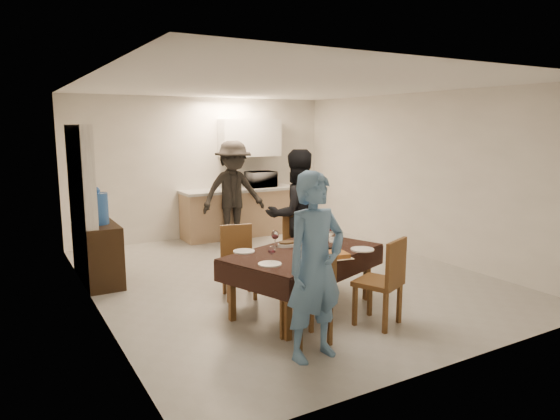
# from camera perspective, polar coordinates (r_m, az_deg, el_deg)

# --- Properties ---
(floor) EXTENTS (5.00, 6.00, 0.02)m
(floor) POSITION_cam_1_polar(r_m,az_deg,el_deg) (7.05, 0.45, -7.57)
(floor) COLOR #A9A9A4
(floor) RESTS_ON ground
(ceiling) EXTENTS (5.00, 6.00, 0.02)m
(ceiling) POSITION_cam_1_polar(r_m,az_deg,el_deg) (6.76, 0.47, 14.00)
(ceiling) COLOR white
(ceiling) RESTS_ON wall_back
(wall_back) EXTENTS (5.00, 0.02, 2.60)m
(wall_back) POSITION_cam_1_polar(r_m,az_deg,el_deg) (9.48, -8.80, 4.77)
(wall_back) COLOR white
(wall_back) RESTS_ON floor
(wall_front) EXTENTS (5.00, 0.02, 2.60)m
(wall_front) POSITION_cam_1_polar(r_m,az_deg,el_deg) (4.49, 20.24, -1.06)
(wall_front) COLOR white
(wall_front) RESTS_ON floor
(wall_left) EXTENTS (0.02, 6.00, 2.60)m
(wall_left) POSITION_cam_1_polar(r_m,az_deg,el_deg) (5.93, -20.85, 1.38)
(wall_left) COLOR white
(wall_left) RESTS_ON floor
(wall_right) EXTENTS (0.02, 6.00, 2.60)m
(wall_right) POSITION_cam_1_polar(r_m,az_deg,el_deg) (8.33, 15.50, 3.87)
(wall_right) COLOR white
(wall_right) RESTS_ON floor
(stub_partition) EXTENTS (0.15, 1.40, 2.10)m
(stub_partition) POSITION_cam_1_polar(r_m,az_deg,el_deg) (7.15, -21.67, 0.62)
(stub_partition) COLOR white
(stub_partition) RESTS_ON floor
(kitchen_base_cabinet) EXTENTS (2.20, 0.60, 0.86)m
(kitchen_base_cabinet) POSITION_cam_1_polar(r_m,az_deg,el_deg) (9.54, -4.60, -0.39)
(kitchen_base_cabinet) COLOR tan
(kitchen_base_cabinet) RESTS_ON floor
(kitchen_worktop) EXTENTS (2.24, 0.64, 0.05)m
(kitchen_worktop) POSITION_cam_1_polar(r_m,az_deg,el_deg) (9.47, -4.64, 2.32)
(kitchen_worktop) COLOR #B8B8B2
(kitchen_worktop) RESTS_ON kitchen_base_cabinet
(upper_cabinet) EXTENTS (1.20, 0.34, 0.70)m
(upper_cabinet) POSITION_cam_1_polar(r_m,az_deg,el_deg) (9.65, -3.45, 8.22)
(upper_cabinet) COLOR white
(upper_cabinet) RESTS_ON wall_back
(dining_table) EXTENTS (2.01, 1.57, 0.69)m
(dining_table) POSITION_cam_1_polar(r_m,az_deg,el_deg) (5.65, 2.71, -5.01)
(dining_table) COLOR black
(dining_table) RESTS_ON floor
(chair_near_left) EXTENTS (0.43, 0.43, 0.49)m
(chair_near_left) POSITION_cam_1_polar(r_m,az_deg,el_deg) (4.77, 3.58, -9.05)
(chair_near_left) COLOR brown
(chair_near_left) RESTS_ON floor
(chair_near_right) EXTENTS (0.56, 0.58, 0.51)m
(chair_near_right) POSITION_cam_1_polar(r_m,az_deg,el_deg) (5.29, 11.81, -7.16)
(chair_near_right) COLOR brown
(chair_near_right) RESTS_ON floor
(chair_far_left) EXTENTS (0.48, 0.49, 0.47)m
(chair_far_left) POSITION_cam_1_polar(r_m,az_deg,el_deg) (6.03, -4.36, -5.30)
(chair_far_left) COLOR brown
(chair_far_left) RESTS_ON floor
(chair_far_right) EXTENTS (0.52, 0.53, 0.50)m
(chair_far_right) POSITION_cam_1_polar(r_m,az_deg,el_deg) (6.45, 2.89, -4.05)
(chair_far_right) COLOR brown
(chair_far_right) RESTS_ON floor
(console) EXTENTS (0.44, 0.88, 0.82)m
(console) POSITION_cam_1_polar(r_m,az_deg,el_deg) (7.01, -19.85, -4.79)
(console) COLOR black
(console) RESTS_ON floor
(water_jug) EXTENTS (0.27, 0.27, 0.41)m
(water_jug) POSITION_cam_1_polar(r_m,az_deg,el_deg) (6.89, -20.14, 0.15)
(water_jug) COLOR blue
(water_jug) RESTS_ON console
(wine_bottle) EXTENTS (0.08, 0.08, 0.33)m
(wine_bottle) POSITION_cam_1_polar(r_m,az_deg,el_deg) (5.62, 2.02, -3.01)
(wine_bottle) COLOR black
(wine_bottle) RESTS_ON dining_table
(water_pitcher) EXTENTS (0.12, 0.12, 0.19)m
(water_pitcher) POSITION_cam_1_polar(r_m,az_deg,el_deg) (5.77, 5.92, -3.45)
(water_pitcher) COLOR white
(water_pitcher) RESTS_ON dining_table
(savoury_tart) EXTENTS (0.47, 0.38, 0.05)m
(savoury_tart) POSITION_cam_1_polar(r_m,az_deg,el_deg) (5.39, 5.80, -5.15)
(savoury_tart) COLOR #B87736
(savoury_tart) RESTS_ON dining_table
(salad_bowl) EXTENTS (0.18, 0.18, 0.07)m
(salad_bowl) POSITION_cam_1_polar(r_m,az_deg,el_deg) (5.94, 4.22, -3.63)
(salad_bowl) COLOR white
(salad_bowl) RESTS_ON dining_table
(mushroom_dish) EXTENTS (0.21, 0.21, 0.04)m
(mushroom_dish) POSITION_cam_1_polar(r_m,az_deg,el_deg) (5.84, 0.81, -4.00)
(mushroom_dish) COLOR white
(mushroom_dish) RESTS_ON dining_table
(wine_glass_a) EXTENTS (0.08, 0.08, 0.18)m
(wine_glass_a) POSITION_cam_1_polar(r_m,az_deg,el_deg) (5.14, -0.96, -5.07)
(wine_glass_a) COLOR white
(wine_glass_a) RESTS_ON dining_table
(wine_glass_b) EXTENTS (0.09, 0.09, 0.20)m
(wine_glass_b) POSITION_cam_1_polar(r_m,az_deg,el_deg) (6.12, 5.79, -2.63)
(wine_glass_b) COLOR white
(wine_glass_b) RESTS_ON dining_table
(wine_glass_c) EXTENTS (0.09, 0.09, 0.20)m
(wine_glass_c) POSITION_cam_1_polar(r_m,az_deg,el_deg) (5.77, -0.57, -3.34)
(wine_glass_c) COLOR white
(wine_glass_c) RESTS_ON dining_table
(plate_near_left) EXTENTS (0.24, 0.24, 0.01)m
(plate_near_left) POSITION_cam_1_polar(r_m,az_deg,el_deg) (5.09, -1.17, -6.19)
(plate_near_left) COLOR white
(plate_near_left) RESTS_ON dining_table
(plate_near_right) EXTENTS (0.27, 0.27, 0.02)m
(plate_near_right) POSITION_cam_1_polar(r_m,az_deg,el_deg) (5.75, 9.39, -4.47)
(plate_near_right) COLOR white
(plate_near_right) RESTS_ON dining_table
(plate_far_left) EXTENTS (0.24, 0.24, 0.01)m
(plate_far_left) POSITION_cam_1_polar(r_m,az_deg,el_deg) (5.61, -4.14, -4.73)
(plate_far_left) COLOR white
(plate_far_left) RESTS_ON dining_table
(plate_far_right) EXTENTS (0.28, 0.28, 0.02)m
(plate_far_right) POSITION_cam_1_polar(r_m,az_deg,el_deg) (6.21, 5.89, -3.33)
(plate_far_right) COLOR white
(plate_far_right) RESTS_ON dining_table
(microwave) EXTENTS (0.55, 0.37, 0.30)m
(microwave) POSITION_cam_1_polar(r_m,az_deg,el_deg) (9.65, -2.20, 3.53)
(microwave) COLOR white
(microwave) RESTS_ON kitchen_worktop
(person_near) EXTENTS (0.66, 0.47, 1.70)m
(person_near) POSITION_cam_1_polar(r_m,az_deg,el_deg) (4.46, 4.06, -6.47)
(person_near) COLOR #5883AF
(person_near) RESTS_ON floor
(person_far) EXTENTS (0.93, 0.76, 1.78)m
(person_far) POSITION_cam_1_polar(r_m,az_deg,el_deg) (6.76, 1.85, -0.59)
(person_far) COLOR black
(person_far) RESTS_ON floor
(person_kitchen) EXTENTS (1.18, 0.68, 1.82)m
(person_kitchen) POSITION_cam_1_polar(r_m,az_deg,el_deg) (8.92, -5.36, 2.03)
(person_kitchen) COLOR black
(person_kitchen) RESTS_ON floor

